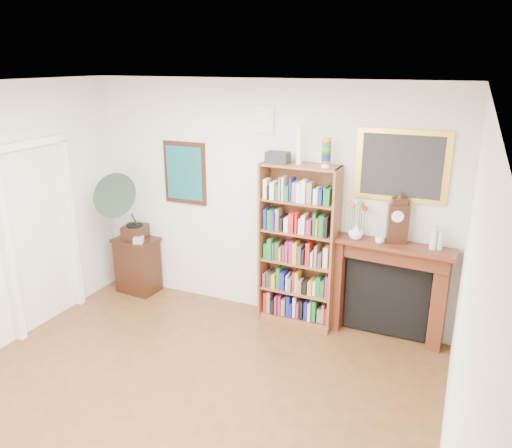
{
  "coord_description": "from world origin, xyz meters",
  "views": [
    {
      "loc": [
        2.18,
        -2.76,
        2.98
      ],
      "look_at": [
        0.3,
        1.6,
        1.42
      ],
      "focal_mm": 35.0,
      "sensor_mm": 36.0,
      "label": 1
    }
  ],
  "objects_px": {
    "mantel_clock": "(398,221)",
    "bottle_left": "(433,238)",
    "side_cabinet": "(138,265)",
    "cd_stack": "(139,240)",
    "fireplace": "(387,282)",
    "bookshelf": "(298,238)",
    "teacup": "(380,240)",
    "gramophone": "(125,203)",
    "flower_vase": "(356,232)",
    "bottle_right": "(440,240)"
  },
  "relations": [
    {
      "from": "teacup",
      "to": "bottle_left",
      "type": "xyz_separation_m",
      "value": [
        0.53,
        0.04,
        0.08
      ]
    },
    {
      "from": "bottle_left",
      "to": "teacup",
      "type": "bearing_deg",
      "value": -175.32
    },
    {
      "from": "gramophone",
      "to": "mantel_clock",
      "type": "bearing_deg",
      "value": -5.63
    },
    {
      "from": "cd_stack",
      "to": "mantel_clock",
      "type": "relative_size",
      "value": 0.25
    },
    {
      "from": "side_cabinet",
      "to": "mantel_clock",
      "type": "height_order",
      "value": "mantel_clock"
    },
    {
      "from": "mantel_clock",
      "to": "teacup",
      "type": "xyz_separation_m",
      "value": [
        -0.16,
        -0.09,
        -0.2
      ]
    },
    {
      "from": "gramophone",
      "to": "bottle_left",
      "type": "relative_size",
      "value": 3.88
    },
    {
      "from": "side_cabinet",
      "to": "flower_vase",
      "type": "distance_m",
      "value": 3.01
    },
    {
      "from": "cd_stack",
      "to": "bottle_left",
      "type": "height_order",
      "value": "bottle_left"
    },
    {
      "from": "fireplace",
      "to": "bottle_left",
      "type": "relative_size",
      "value": 5.74
    },
    {
      "from": "fireplace",
      "to": "mantel_clock",
      "type": "height_order",
      "value": "mantel_clock"
    },
    {
      "from": "cd_stack",
      "to": "teacup",
      "type": "distance_m",
      "value": 3.04
    },
    {
      "from": "bookshelf",
      "to": "mantel_clock",
      "type": "distance_m",
      "value": 1.11
    },
    {
      "from": "cd_stack",
      "to": "bottle_left",
      "type": "distance_m",
      "value": 3.58
    },
    {
      "from": "fireplace",
      "to": "cd_stack",
      "type": "bearing_deg",
      "value": -171.23
    },
    {
      "from": "bookshelf",
      "to": "bottle_right",
      "type": "bearing_deg",
      "value": 3.49
    },
    {
      "from": "mantel_clock",
      "to": "bottle_left",
      "type": "distance_m",
      "value": 0.39
    },
    {
      "from": "gramophone",
      "to": "bookshelf",
      "type": "bearing_deg",
      "value": -5.23
    },
    {
      "from": "side_cabinet",
      "to": "fireplace",
      "type": "bearing_deg",
      "value": 6.65
    },
    {
      "from": "gramophone",
      "to": "flower_vase",
      "type": "distance_m",
      "value": 2.91
    },
    {
      "from": "side_cabinet",
      "to": "cd_stack",
      "type": "relative_size",
      "value": 6.24
    },
    {
      "from": "bookshelf",
      "to": "gramophone",
      "type": "distance_m",
      "value": 2.27
    },
    {
      "from": "cd_stack",
      "to": "gramophone",
      "type": "bearing_deg",
      "value": -171.68
    },
    {
      "from": "fireplace",
      "to": "mantel_clock",
      "type": "distance_m",
      "value": 0.71
    },
    {
      "from": "mantel_clock",
      "to": "flower_vase",
      "type": "relative_size",
      "value": 2.98
    },
    {
      "from": "bookshelf",
      "to": "bottle_left",
      "type": "distance_m",
      "value": 1.45
    },
    {
      "from": "bottle_left",
      "to": "bottle_right",
      "type": "distance_m",
      "value": 0.07
    },
    {
      "from": "side_cabinet",
      "to": "cd_stack",
      "type": "distance_m",
      "value": 0.45
    },
    {
      "from": "bookshelf",
      "to": "mantel_clock",
      "type": "bearing_deg",
      "value": 5.33
    },
    {
      "from": "bookshelf",
      "to": "flower_vase",
      "type": "bearing_deg",
      "value": 2.71
    },
    {
      "from": "side_cabinet",
      "to": "fireplace",
      "type": "relative_size",
      "value": 0.54
    },
    {
      "from": "gramophone",
      "to": "teacup",
      "type": "bearing_deg",
      "value": -7.11
    },
    {
      "from": "teacup",
      "to": "cd_stack",
      "type": "bearing_deg",
      "value": -177.64
    },
    {
      "from": "teacup",
      "to": "mantel_clock",
      "type": "bearing_deg",
      "value": 30.66
    },
    {
      "from": "teacup",
      "to": "bottle_right",
      "type": "relative_size",
      "value": 0.48
    },
    {
      "from": "side_cabinet",
      "to": "bookshelf",
      "type": "bearing_deg",
      "value": 5.62
    },
    {
      "from": "mantel_clock",
      "to": "bottle_left",
      "type": "height_order",
      "value": "mantel_clock"
    },
    {
      "from": "bookshelf",
      "to": "side_cabinet",
      "type": "distance_m",
      "value": 2.34
    },
    {
      "from": "bookshelf",
      "to": "teacup",
      "type": "xyz_separation_m",
      "value": [
        0.91,
        -0.03,
        0.12
      ]
    },
    {
      "from": "bookshelf",
      "to": "gramophone",
      "type": "relative_size",
      "value": 2.36
    },
    {
      "from": "bookshelf",
      "to": "gramophone",
      "type": "xyz_separation_m",
      "value": [
        -2.25,
        -0.18,
        0.21
      ]
    },
    {
      "from": "side_cabinet",
      "to": "bottle_right",
      "type": "distance_m",
      "value": 3.84
    },
    {
      "from": "fireplace",
      "to": "gramophone",
      "type": "bearing_deg",
      "value": -171.05
    },
    {
      "from": "bookshelf",
      "to": "side_cabinet",
      "type": "relative_size",
      "value": 2.94
    },
    {
      "from": "side_cabinet",
      "to": "cd_stack",
      "type": "bearing_deg",
      "value": -36.29
    },
    {
      "from": "bottle_left",
      "to": "gramophone",
      "type": "bearing_deg",
      "value": -177.07
    },
    {
      "from": "mantel_clock",
      "to": "fireplace",
      "type": "bearing_deg",
      "value": 145.12
    },
    {
      "from": "gramophone",
      "to": "bottle_left",
      "type": "height_order",
      "value": "gramophone"
    },
    {
      "from": "side_cabinet",
      "to": "mantel_clock",
      "type": "bearing_deg",
      "value": 6.34
    },
    {
      "from": "side_cabinet",
      "to": "gramophone",
      "type": "xyz_separation_m",
      "value": [
        -0.02,
        -0.14,
        0.9
      ]
    }
  ]
}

